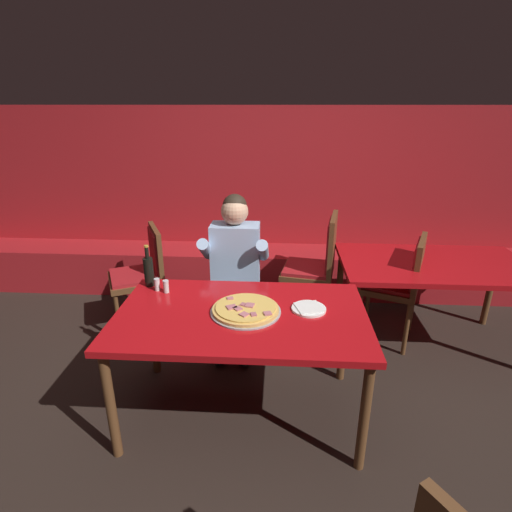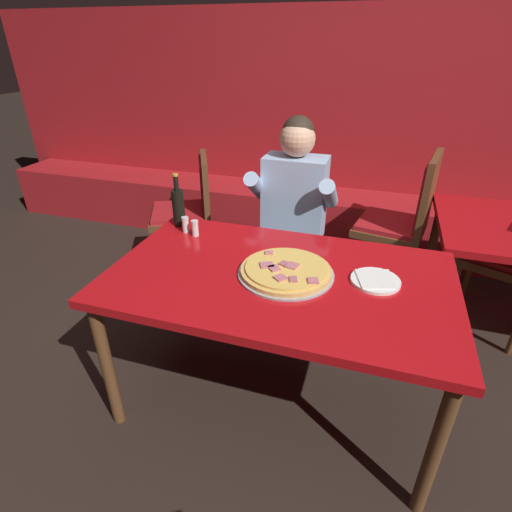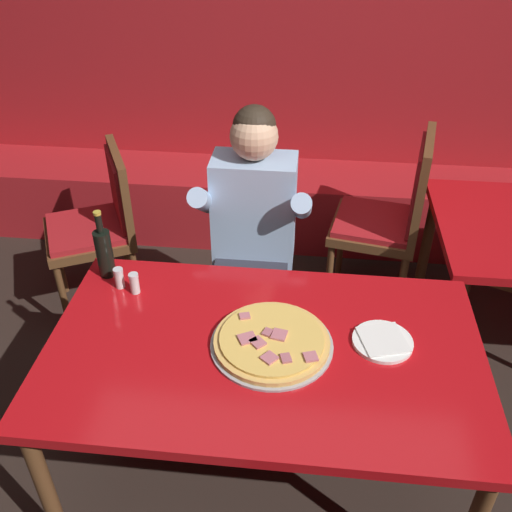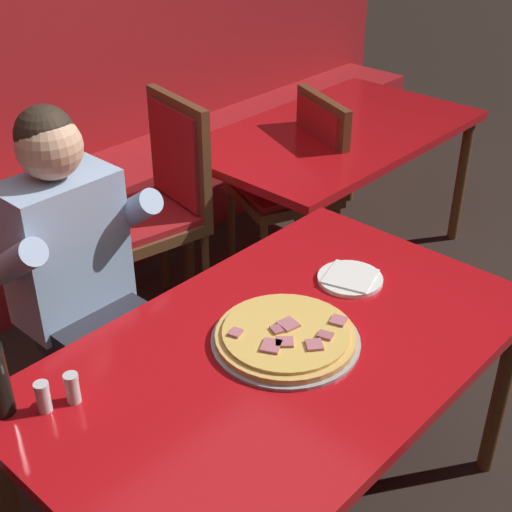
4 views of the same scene
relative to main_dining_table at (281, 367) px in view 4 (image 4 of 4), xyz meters
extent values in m
cylinder|color=brown|center=(0.69, -0.39, -0.32)|extent=(0.06, 0.06, 0.70)
cylinder|color=brown|center=(0.69, 0.39, -0.32)|extent=(0.06, 0.06, 0.70)
cube|color=#B20F14|center=(0.00, 0.00, 0.05)|extent=(1.51, 0.90, 0.04)
cylinder|color=#9E9EA3|center=(0.03, 0.01, 0.08)|extent=(0.42, 0.42, 0.01)
cylinder|color=#DBA856|center=(0.03, 0.01, 0.09)|extent=(0.40, 0.40, 0.02)
cylinder|color=#E0B251|center=(0.03, 0.01, 0.10)|extent=(0.36, 0.36, 0.01)
cube|color=#B76670|center=(0.16, -0.07, 0.11)|extent=(0.06, 0.05, 0.01)
cube|color=#A85B66|center=(0.08, -0.09, 0.11)|extent=(0.04, 0.05, 0.01)
cube|color=#B76670|center=(-0.02, -0.02, 0.11)|extent=(0.06, 0.06, 0.01)
cube|color=#B76670|center=(0.05, 0.02, 0.11)|extent=(0.06, 0.06, 0.01)
cube|color=#B76670|center=(-0.06, -0.01, 0.11)|extent=(0.07, 0.07, 0.01)
cube|color=#A85B66|center=(0.01, 0.03, 0.11)|extent=(0.04, 0.05, 0.01)
cube|color=#B76670|center=(0.03, -0.09, 0.11)|extent=(0.06, 0.06, 0.01)
cube|color=#B76670|center=(-0.08, 0.10, 0.11)|extent=(0.05, 0.04, 0.01)
cylinder|color=white|center=(0.41, 0.06, 0.08)|extent=(0.21, 0.21, 0.01)
cube|color=white|center=(0.41, 0.06, 0.09)|extent=(0.19, 0.19, 0.01)
cylinder|color=silver|center=(-0.59, 0.27, 0.11)|extent=(0.04, 0.04, 0.07)
cylinder|color=silver|center=(-0.59, 0.27, 0.09)|extent=(0.03, 0.03, 0.04)
cylinder|color=silver|center=(-0.59, 0.27, 0.15)|extent=(0.04, 0.04, 0.01)
cylinder|color=silver|center=(-0.52, 0.25, 0.11)|extent=(0.04, 0.04, 0.07)
cylinder|color=#28231E|center=(-0.52, 0.25, 0.09)|extent=(0.03, 0.03, 0.04)
cylinder|color=silver|center=(-0.52, 0.25, 0.15)|extent=(0.04, 0.04, 0.01)
ellipsoid|color=black|center=(-0.23, 0.55, -0.63)|extent=(0.11, 0.24, 0.09)
ellipsoid|color=black|center=(-0.03, 0.55, -0.63)|extent=(0.11, 0.24, 0.09)
cylinder|color=#282833|center=(-0.23, 0.55, -0.44)|extent=(0.11, 0.11, 0.43)
cylinder|color=#282833|center=(-0.03, 0.55, -0.44)|extent=(0.11, 0.11, 0.43)
cube|color=#282833|center=(-0.13, 0.65, -0.16)|extent=(0.34, 0.40, 0.12)
cube|color=#9EBCE0|center=(-0.13, 0.85, 0.11)|extent=(0.38, 0.22, 0.52)
cylinder|color=#9EBCE0|center=(-0.35, 0.77, 0.19)|extent=(0.09, 0.30, 0.25)
cylinder|color=#9EBCE0|center=(0.09, 0.77, 0.19)|extent=(0.09, 0.30, 0.25)
sphere|color=#D6A884|center=(-0.13, 0.85, 0.47)|extent=(0.21, 0.21, 0.21)
sphere|color=#2D2319|center=(-0.13, 0.86, 0.51)|extent=(0.19, 0.19, 0.19)
cylinder|color=brown|center=(0.32, 1.43, -0.43)|extent=(0.04, 0.04, 0.48)
cylinder|color=brown|center=(0.25, 1.05, -0.43)|extent=(0.04, 0.04, 0.48)
cylinder|color=brown|center=(0.70, 1.35, -0.43)|extent=(0.04, 0.04, 0.48)
cylinder|color=brown|center=(0.63, 0.98, -0.43)|extent=(0.04, 0.04, 0.48)
cube|color=brown|center=(0.48, 1.20, -0.17)|extent=(0.51, 0.51, 0.05)
cube|color=#A3191E|center=(0.48, 1.20, -0.13)|extent=(0.47, 0.47, 0.03)
cube|color=brown|center=(0.67, 1.17, 0.11)|extent=(0.12, 0.44, 0.51)
cube|color=#A3191E|center=(0.65, 1.17, 0.11)|extent=(0.09, 0.36, 0.43)
cylinder|color=brown|center=(1.04, 1.22, -0.44)|extent=(0.04, 0.04, 0.46)
cylinder|color=brown|center=(0.90, 0.87, -0.44)|extent=(0.04, 0.04, 0.46)
cylinder|color=brown|center=(1.39, 1.08, -0.44)|extent=(0.04, 0.04, 0.46)
cylinder|color=brown|center=(1.25, 0.73, -0.44)|extent=(0.04, 0.04, 0.46)
cube|color=brown|center=(1.14, 0.98, -0.18)|extent=(0.57, 0.57, 0.05)
cube|color=#A3191E|center=(1.14, 0.98, -0.14)|extent=(0.53, 0.53, 0.03)
cube|color=brown|center=(1.33, 0.90, 0.05)|extent=(0.21, 0.42, 0.42)
cube|color=#A3191E|center=(1.31, 0.91, 0.05)|extent=(0.16, 0.34, 0.35)
cylinder|color=brown|center=(0.78, 0.55, -0.32)|extent=(0.06, 0.06, 0.70)
cylinder|color=brown|center=(2.12, 0.55, -0.32)|extent=(0.06, 0.06, 0.70)
cylinder|color=brown|center=(0.78, 1.27, -0.32)|extent=(0.06, 0.06, 0.70)
cylinder|color=brown|center=(2.12, 1.27, -0.32)|extent=(0.06, 0.06, 0.70)
cube|color=#B20F14|center=(1.45, 0.91, 0.05)|extent=(1.46, 0.84, 0.04)
camera|label=1|loc=(0.22, -2.10, 1.25)|focal=28.00mm
camera|label=2|loc=(0.36, -1.47, 0.99)|focal=28.00mm
camera|label=3|loc=(0.13, -1.41, 1.46)|focal=40.00mm
camera|label=4|loc=(-1.21, -1.01, 1.32)|focal=50.00mm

